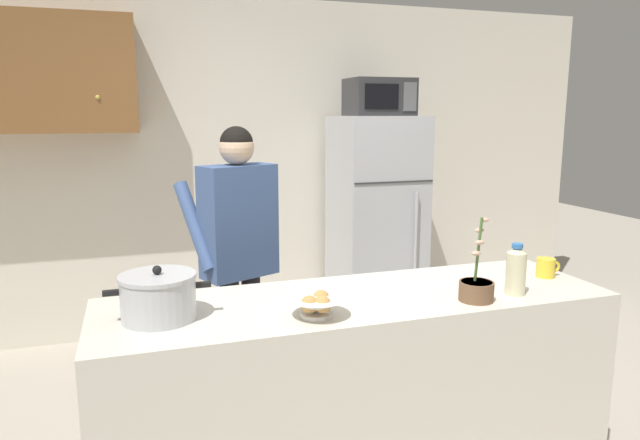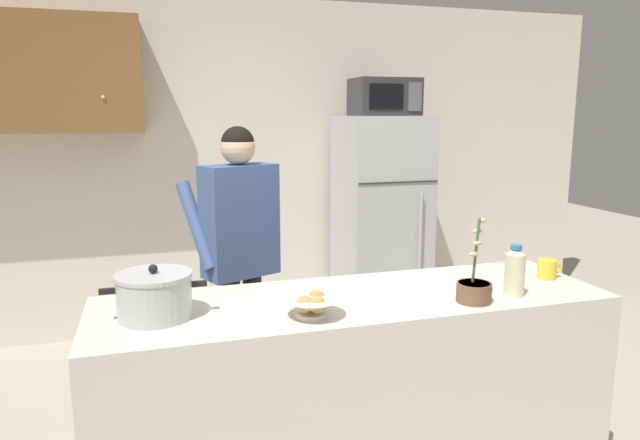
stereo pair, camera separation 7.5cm
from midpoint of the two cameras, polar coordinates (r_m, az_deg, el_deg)
name	(u,v)px [view 2 (the right image)]	position (r m, az deg, el deg)	size (l,w,h in m)	color
back_wall_unit	(224,153)	(4.59, -9.10, 6.65)	(6.00, 0.48, 2.60)	silver
kitchen_island	(354,393)	(2.75, 4.25, -16.79)	(2.28, 0.68, 0.92)	silver
refrigerator	(381,225)	(4.58, 6.53, -0.46)	(0.64, 0.68, 1.70)	#B7BABF
microwave	(384,97)	(4.48, 6.92, 12.06)	(0.48, 0.37, 0.28)	#2D2D30
person_near_pot	(239,236)	(3.30, -7.40, -1.59)	(0.61, 0.55, 1.66)	black
cooking_pot	(155,295)	(2.37, -15.29, -7.25)	(0.41, 0.30, 0.22)	silver
coffee_mug	(548,269)	(3.05, 22.41, -4.58)	(0.13, 0.09, 0.10)	yellow
bread_bowl	(312,305)	(2.31, 0.10, -8.49)	(0.24, 0.24, 0.10)	white
bottle_near_edge	(515,271)	(2.70, 19.59, -4.82)	(0.09, 0.09, 0.23)	beige
potted_orchid	(474,288)	(2.58, 15.91, -6.57)	(0.15, 0.15, 0.37)	brown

